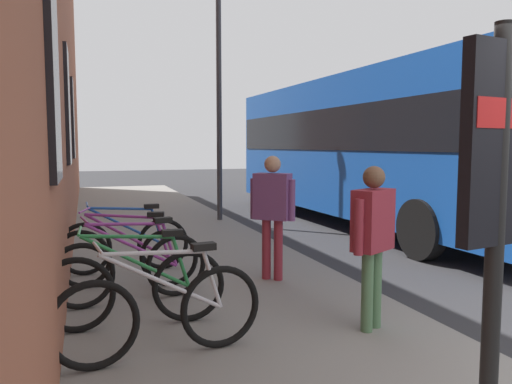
{
  "coord_description": "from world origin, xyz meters",
  "views": [
    {
      "loc": [
        -2.01,
        3.28,
        1.87
      ],
      "look_at": [
        3.91,
        1.26,
        1.28
      ],
      "focal_mm": 35.31,
      "sensor_mm": 36.0,
      "label": 1
    }
  ],
  "objects_px": {
    "pedestrian_crossing_street": "(272,205)",
    "street_lamp": "(219,76)",
    "bicycle_far_end": "(162,312)",
    "city_bus": "(371,143)",
    "bicycle_mid_rack": "(126,256)",
    "bicycle_leaning_wall": "(131,268)",
    "bicycle_under_window": "(125,244)",
    "transit_info_sign": "(498,172)",
    "bicycle_by_door": "(135,287)",
    "pedestrian_by_facade": "(373,231)"
  },
  "relations": [
    {
      "from": "bicycle_mid_rack",
      "to": "bicycle_under_window",
      "type": "bearing_deg",
      "value": -3.44
    },
    {
      "from": "bicycle_by_door",
      "to": "pedestrian_by_facade",
      "type": "distance_m",
      "value": 2.32
    },
    {
      "from": "city_bus",
      "to": "pedestrian_crossing_street",
      "type": "relative_size",
      "value": 6.55
    },
    {
      "from": "pedestrian_by_facade",
      "to": "street_lamp",
      "type": "height_order",
      "value": "street_lamp"
    },
    {
      "from": "bicycle_by_door",
      "to": "pedestrian_crossing_street",
      "type": "xyz_separation_m",
      "value": [
        1.19,
        -1.86,
        0.59
      ]
    },
    {
      "from": "bicycle_far_end",
      "to": "pedestrian_crossing_street",
      "type": "bearing_deg",
      "value": -40.77
    },
    {
      "from": "bicycle_leaning_wall",
      "to": "street_lamp",
      "type": "bearing_deg",
      "value": -23.71
    },
    {
      "from": "bicycle_far_end",
      "to": "transit_info_sign",
      "type": "height_order",
      "value": "transit_info_sign"
    },
    {
      "from": "bicycle_by_door",
      "to": "city_bus",
      "type": "xyz_separation_m",
      "value": [
        5.33,
        -5.86,
        1.41
      ]
    },
    {
      "from": "bicycle_mid_rack",
      "to": "pedestrian_crossing_street",
      "type": "height_order",
      "value": "pedestrian_crossing_street"
    },
    {
      "from": "city_bus",
      "to": "bicycle_leaning_wall",
      "type": "bearing_deg",
      "value": 127.93
    },
    {
      "from": "transit_info_sign",
      "to": "pedestrian_crossing_street",
      "type": "relative_size",
      "value": 1.49
    },
    {
      "from": "bicycle_by_door",
      "to": "transit_info_sign",
      "type": "xyz_separation_m",
      "value": [
        -2.66,
        -1.71,
        1.21
      ]
    },
    {
      "from": "transit_info_sign",
      "to": "bicycle_by_door",
      "type": "bearing_deg",
      "value": 32.76
    },
    {
      "from": "bicycle_far_end",
      "to": "pedestrian_by_facade",
      "type": "height_order",
      "value": "pedestrian_by_facade"
    },
    {
      "from": "pedestrian_crossing_street",
      "to": "street_lamp",
      "type": "distance_m",
      "value": 5.87
    },
    {
      "from": "bicycle_under_window",
      "to": "city_bus",
      "type": "distance_m",
      "value": 6.72
    },
    {
      "from": "pedestrian_crossing_street",
      "to": "bicycle_mid_rack",
      "type": "bearing_deg",
      "value": 82.45
    },
    {
      "from": "bicycle_mid_rack",
      "to": "city_bus",
      "type": "xyz_separation_m",
      "value": [
        3.9,
        -5.82,
        1.41
      ]
    },
    {
      "from": "pedestrian_by_facade",
      "to": "bicycle_by_door",
      "type": "bearing_deg",
      "value": 69.73
    },
    {
      "from": "bicycle_mid_rack",
      "to": "city_bus",
      "type": "relative_size",
      "value": 0.16
    },
    {
      "from": "bicycle_leaning_wall",
      "to": "bicycle_mid_rack",
      "type": "relative_size",
      "value": 1.02
    },
    {
      "from": "bicycle_far_end",
      "to": "city_bus",
      "type": "relative_size",
      "value": 0.17
    },
    {
      "from": "bicycle_mid_rack",
      "to": "bicycle_by_door",
      "type": "bearing_deg",
      "value": 178.77
    },
    {
      "from": "pedestrian_by_facade",
      "to": "street_lamp",
      "type": "relative_size",
      "value": 0.28
    },
    {
      "from": "bicycle_far_end",
      "to": "transit_info_sign",
      "type": "xyz_separation_m",
      "value": [
        -1.86,
        -1.58,
        1.21
      ]
    },
    {
      "from": "bicycle_mid_rack",
      "to": "transit_info_sign",
      "type": "bearing_deg",
      "value": -157.68
    },
    {
      "from": "bicycle_far_end",
      "to": "bicycle_by_door",
      "type": "distance_m",
      "value": 0.81
    },
    {
      "from": "bicycle_leaning_wall",
      "to": "bicycle_under_window",
      "type": "distance_m",
      "value": 1.4
    },
    {
      "from": "bicycle_under_window",
      "to": "pedestrian_by_facade",
      "type": "xyz_separation_m",
      "value": [
        -2.98,
        -2.04,
        0.56
      ]
    },
    {
      "from": "transit_info_sign",
      "to": "pedestrian_by_facade",
      "type": "xyz_separation_m",
      "value": [
        1.88,
        -0.4,
        -0.65
      ]
    },
    {
      "from": "street_lamp",
      "to": "bicycle_far_end",
      "type": "bearing_deg",
      "value": 161.75
    },
    {
      "from": "city_bus",
      "to": "bicycle_mid_rack",
      "type": "bearing_deg",
      "value": 123.77
    },
    {
      "from": "city_bus",
      "to": "pedestrian_by_facade",
      "type": "bearing_deg",
      "value": 148.54
    },
    {
      "from": "bicycle_far_end",
      "to": "street_lamp",
      "type": "bearing_deg",
      "value": -18.25
    },
    {
      "from": "transit_info_sign",
      "to": "pedestrian_crossing_street",
      "type": "bearing_deg",
      "value": -2.14
    },
    {
      "from": "bicycle_mid_rack",
      "to": "pedestrian_by_facade",
      "type": "distance_m",
      "value": 3.09
    },
    {
      "from": "bicycle_under_window",
      "to": "pedestrian_crossing_street",
      "type": "height_order",
      "value": "pedestrian_crossing_street"
    },
    {
      "from": "city_bus",
      "to": "bicycle_by_door",
      "type": "bearing_deg",
      "value": 132.32
    },
    {
      "from": "bicycle_far_end",
      "to": "bicycle_mid_rack",
      "type": "relative_size",
      "value": 1.02
    },
    {
      "from": "bicycle_by_door",
      "to": "city_bus",
      "type": "distance_m",
      "value": 8.04
    },
    {
      "from": "bicycle_under_window",
      "to": "bicycle_by_door",
      "type": "bearing_deg",
      "value": 178.0
    },
    {
      "from": "transit_info_sign",
      "to": "city_bus",
      "type": "xyz_separation_m",
      "value": [
        7.99,
        -4.14,
        0.2
      ]
    },
    {
      "from": "transit_info_sign",
      "to": "pedestrian_crossing_street",
      "type": "xyz_separation_m",
      "value": [
        3.86,
        -0.14,
        -0.62
      ]
    },
    {
      "from": "street_lamp",
      "to": "bicycle_under_window",
      "type": "bearing_deg",
      "value": 150.23
    },
    {
      "from": "bicycle_leaning_wall",
      "to": "pedestrian_by_facade",
      "type": "bearing_deg",
      "value": -127.17
    },
    {
      "from": "transit_info_sign",
      "to": "bicycle_leaning_wall",
      "type": "bearing_deg",
      "value": 25.88
    },
    {
      "from": "street_lamp",
      "to": "bicycle_by_door",
      "type": "bearing_deg",
      "value": 158.63
    },
    {
      "from": "pedestrian_by_facade",
      "to": "pedestrian_crossing_street",
      "type": "distance_m",
      "value": 1.99
    },
    {
      "from": "bicycle_mid_rack",
      "to": "bicycle_under_window",
      "type": "xyz_separation_m",
      "value": [
        0.76,
        -0.05,
        0.0
      ]
    }
  ]
}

